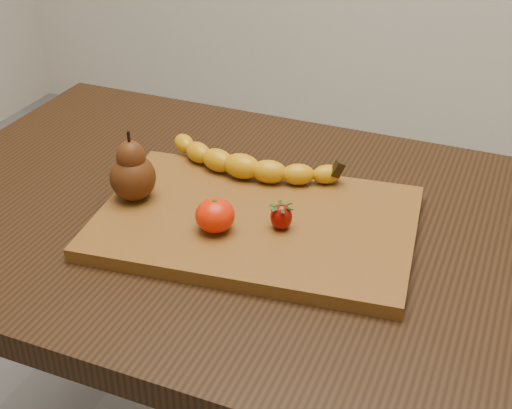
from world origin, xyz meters
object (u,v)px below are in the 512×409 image
at_px(pear, 132,166).
at_px(mandarin, 215,215).
at_px(cutting_board, 256,222).
at_px(table, 226,263).

xyz_separation_m(pear, mandarin, (0.15, -0.03, -0.03)).
xyz_separation_m(cutting_board, pear, (-0.19, -0.02, 0.06)).
height_order(table, cutting_board, cutting_board).
relative_size(pear, mandarin, 1.93).
bearing_deg(pear, table, 19.61).
xyz_separation_m(cutting_board, mandarin, (-0.04, -0.05, 0.03)).
xyz_separation_m(table, pear, (-0.13, -0.04, 0.17)).
bearing_deg(table, pear, -160.39).
relative_size(cutting_board, mandarin, 8.13).
bearing_deg(cutting_board, mandarin, -132.93).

